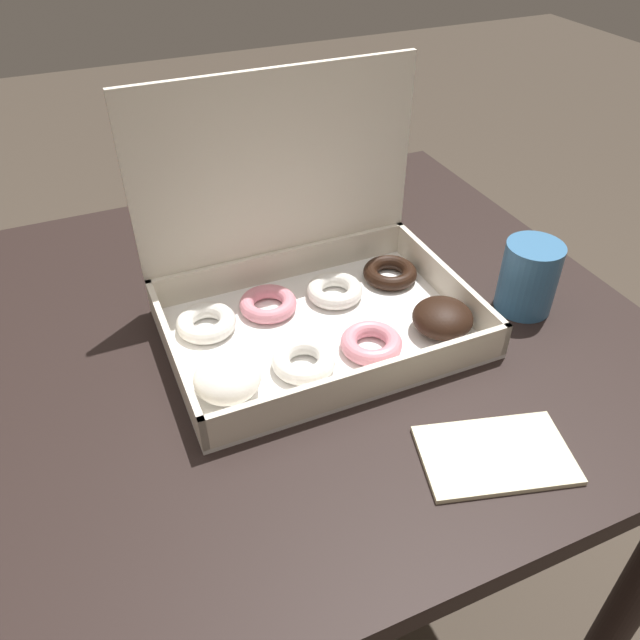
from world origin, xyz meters
The scene contains 5 objects.
ground_plane centered at (0.00, 0.00, 0.00)m, with size 8.00×8.00×0.00m, color #42382D.
dining_table centered at (0.00, 0.00, 0.64)m, with size 0.95×0.83×0.76m.
donut_box centered at (0.05, -0.01, 0.82)m, with size 0.39×0.28×0.30m.
coffee_mug centered at (0.32, -0.10, 0.81)m, with size 0.08×0.08×0.10m.
paper_napkin centered at (0.13, -0.30, 0.76)m, with size 0.18×0.13×0.01m.
Camera 1 is at (-0.20, -0.62, 1.28)m, focal length 35.00 mm.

